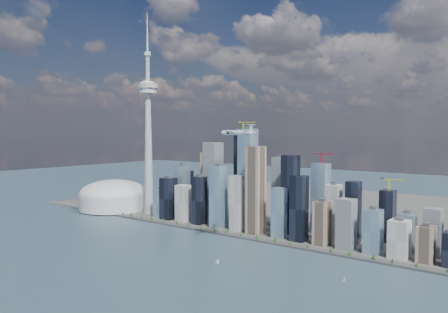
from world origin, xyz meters
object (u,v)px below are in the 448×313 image
Objects in this scene: needle_tower at (148,130)px; airplane at (237,132)px; dome_stadium at (114,196)px; sailboat_west at (218,261)px; sailboat_east at (344,279)px.

needle_tower reaches higher than airplane.
dome_stadium is 615.11m from sailboat_west.
needle_tower is 51.40× the size of sailboat_west.
sailboat_west is at bearing -21.74° from dome_stadium.
dome_stadium reaches higher than sailboat_east.
sailboat_east is at bearing -16.48° from needle_tower.
dome_stadium is at bearing -175.91° from needle_tower.
needle_tower is 709.11m from sailboat_east.
sailboat_west is at bearing -93.55° from airplane.
needle_tower is 241.40m from dome_stadium.
needle_tower is 2.75× the size of dome_stadium.
dome_stadium is 24.40× the size of sailboat_east.
airplane is at bearing -22.82° from needle_tower.
airplane is at bearing 82.87° from sailboat_west.
dome_stadium is 627.95m from airplane.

